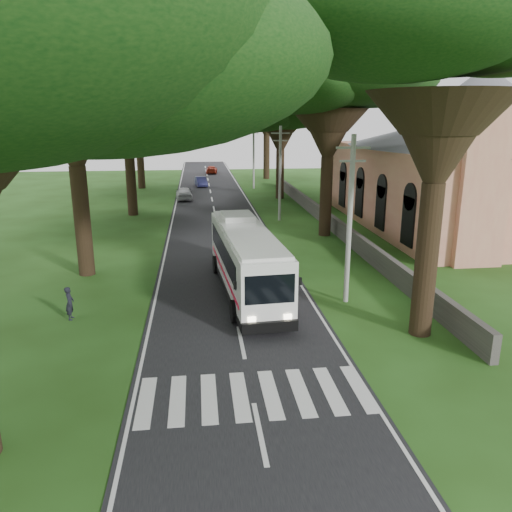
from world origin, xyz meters
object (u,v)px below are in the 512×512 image
pole_mid (280,172)px  distant_car_a (184,193)px  church (444,167)px  pole_far (254,155)px  pole_near (350,218)px  distant_car_c (212,170)px  pedestrian (70,303)px  coach_bus (246,259)px  distant_car_b (201,182)px

pole_mid → distant_car_a: bearing=125.2°
church → pole_far: 27.41m
pole_far → pole_near: bearing=-90.0°
pole_near → distant_car_c: (-4.70, 57.69, -3.56)m
pedestrian → distant_car_c: bearing=-9.1°
church → coach_bus: bearing=-141.4°
pole_far → coach_bus: pole_far is taller
pole_mid → coach_bus: pole_mid is taller
distant_car_c → pedestrian: 58.97m
pole_mid → pedestrian: 24.61m
coach_bus → pedestrian: size_ratio=7.52×
pole_near → distant_car_c: 58.00m
church → distant_car_a: size_ratio=5.80×
distant_car_a → church: bearing=137.5°
distant_car_c → pedestrian: bearing=86.4°
church → distant_car_b: bearing=125.0°
pole_near → coach_bus: (-4.70, 1.93, -2.40)m
coach_bus → distant_car_c: coach_bus is taller
pole_near → pole_mid: same height
pole_near → distant_car_b: (-6.55, 42.53, -3.54)m
pole_far → distant_car_c: size_ratio=1.97×
church → pole_far: bearing=116.8°
church → distant_car_b: 33.23m
coach_bus → distant_car_c: 55.77m
pole_far → church: bearing=-63.2°
distant_car_c → pole_far: bearing=109.2°
church → distant_car_a: 26.93m
coach_bus → distant_car_c: bearing=86.0°
distant_car_b → coach_bus: bearing=-93.8°
church → pole_near: church is taller
pole_near → distant_car_c: bearing=94.7°
coach_bus → pole_mid: bearing=71.4°
pole_near → distant_car_a: size_ratio=1.93×
pole_mid → pole_far: 20.00m
pole_far → distant_car_c: 18.65m
pole_far → distant_car_a: 12.14m
pole_mid → coach_bus: (-4.70, -18.07, -2.40)m
pedestrian → distant_car_a: bearing=-8.7°
pole_near → coach_bus: size_ratio=0.70×
church → distant_car_c: (-17.06, 42.15, -4.29)m
distant_car_c → distant_car_a: bearing=85.9°
pole_near → coach_bus: pole_near is taller
distant_car_a → pedestrian: size_ratio=2.73×
pole_far → distant_car_a: pole_far is taller
pole_near → pole_mid: (0.00, 20.00, 0.00)m
church → pedestrian: 30.29m
pole_far → pedestrian: size_ratio=5.28×
church → distant_car_a: bearing=141.7°
pole_mid → distant_car_a: size_ratio=1.93×
pole_far → distant_car_c: bearing=104.9°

